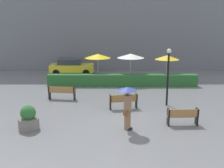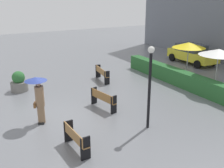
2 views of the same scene
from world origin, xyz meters
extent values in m
plane|color=slate|center=(0.00, 0.00, 0.00)|extent=(60.00, 60.00, 0.00)
cube|color=#9E7242|center=(-3.90, 4.64, 0.48)|extent=(1.87, 0.49, 0.04)
cube|color=#9E7242|center=(-3.92, 4.49, 0.69)|extent=(1.84, 0.28, 0.39)
cube|color=black|center=(-4.76, 4.73, 0.44)|extent=(0.11, 0.35, 0.89)
cube|color=black|center=(-3.05, 4.50, 0.44)|extent=(0.11, 0.35, 0.89)
cube|color=olive|center=(0.14, 2.60, 0.47)|extent=(1.72, 0.54, 0.04)
cube|color=olive|center=(0.16, 2.47, 0.69)|extent=(1.68, 0.35, 0.40)
cube|color=black|center=(-0.64, 2.44, 0.45)|extent=(0.12, 0.34, 0.89)
cube|color=black|center=(0.92, 2.73, 0.45)|extent=(0.12, 0.34, 0.89)
cube|color=#9E7242|center=(3.01, -0.01, 0.45)|extent=(1.58, 0.34, 0.04)
cube|color=#9E7242|center=(3.02, -0.16, 0.67)|extent=(1.57, 0.11, 0.40)
cube|color=black|center=(2.28, -0.06, 0.43)|extent=(0.08, 0.37, 0.87)
cube|color=black|center=(3.74, 0.00, 0.43)|extent=(0.08, 0.37, 0.87)
cylinder|color=#8C6B4C|center=(0.21, -0.56, 0.41)|extent=(0.32, 0.32, 0.82)
cube|color=black|center=(0.26, -0.59, 0.04)|extent=(0.40, 0.37, 0.08)
cylinder|color=#8C6B4C|center=(0.21, -0.56, 1.27)|extent=(0.38, 0.38, 0.89)
sphere|color=tan|center=(0.21, -0.56, 1.82)|extent=(0.21, 0.21, 0.21)
cube|color=brown|center=(0.13, -0.77, 0.87)|extent=(0.30, 0.21, 0.22)
cylinder|color=black|center=(0.16, -0.65, 1.60)|extent=(0.02, 0.02, 0.90)
cone|color=navy|center=(0.16, -0.65, 2.05)|extent=(0.95, 0.95, 0.16)
cylinder|color=slate|center=(-4.57, -0.57, 0.28)|extent=(0.99, 0.99, 0.56)
sphere|color=#2D6B33|center=(-4.57, -0.57, 0.83)|extent=(0.74, 0.74, 0.74)
cylinder|color=black|center=(2.88, 3.29, 1.63)|extent=(0.12, 0.12, 3.26)
sphere|color=white|center=(2.88, 3.29, 3.38)|extent=(0.28, 0.28, 0.28)
cylinder|color=silver|center=(-1.75, 10.02, 1.12)|extent=(0.06, 0.06, 2.24)
cone|color=yellow|center=(-1.75, 10.02, 2.24)|extent=(2.19, 2.19, 0.35)
cylinder|color=silver|center=(1.02, 9.59, 1.16)|extent=(0.06, 0.06, 2.32)
cone|color=white|center=(1.02, 9.59, 2.32)|extent=(2.25, 2.25, 0.35)
cylinder|color=silver|center=(4.11, 9.83, 1.08)|extent=(0.06, 0.06, 2.15)
cone|color=yellow|center=(4.11, 9.83, 2.15)|extent=(2.04, 2.04, 0.35)
cube|color=#28602D|center=(0.29, 8.40, 0.48)|extent=(12.03, 0.70, 0.96)
cube|color=slate|center=(0.00, 16.00, 5.51)|extent=(28.00, 1.20, 11.01)
cube|color=yellow|center=(-4.46, 13.30, 0.67)|extent=(4.21, 1.79, 0.70)
cube|color=#333842|center=(-4.66, 13.30, 1.29)|extent=(2.21, 1.63, 0.55)
cylinder|color=black|center=(-3.04, 14.18, 0.32)|extent=(0.64, 0.23, 0.64)
cylinder|color=black|center=(-3.03, 12.43, 0.32)|extent=(0.64, 0.23, 0.64)
cylinder|color=black|center=(-5.90, 14.16, 0.32)|extent=(0.64, 0.23, 0.64)
cylinder|color=black|center=(-5.88, 12.41, 0.32)|extent=(0.64, 0.23, 0.64)
camera|label=1|loc=(-0.54, -12.84, 5.11)|focal=43.21mm
camera|label=2|loc=(11.08, -3.09, 5.43)|focal=42.68mm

